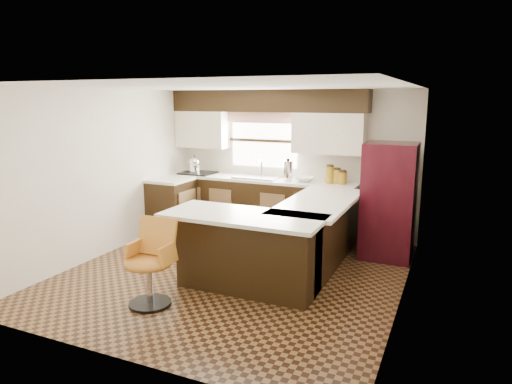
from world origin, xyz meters
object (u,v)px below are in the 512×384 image
at_px(peninsula_return, 248,253).
at_px(bar_chair, 148,264).
at_px(peninsula_long, 314,236).
at_px(refrigerator, 389,201).

distance_m(peninsula_return, bar_chair, 1.18).
bearing_deg(peninsula_long, peninsula_return, -118.30).
bearing_deg(peninsula_long, refrigerator, 46.52).
height_order(peninsula_long, refrigerator, refrigerator).
relative_size(peninsula_return, refrigerator, 0.99).
relative_size(peninsula_long, peninsula_return, 1.18).
xyz_separation_m(peninsula_return, refrigerator, (1.35, 1.84, 0.38)).
bearing_deg(bar_chair, peninsula_long, 52.45).
relative_size(refrigerator, bar_chair, 1.73).
bearing_deg(peninsula_return, peninsula_long, 61.70).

